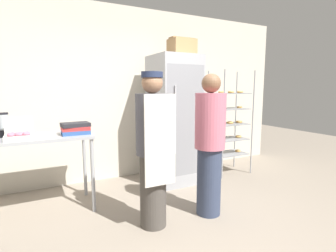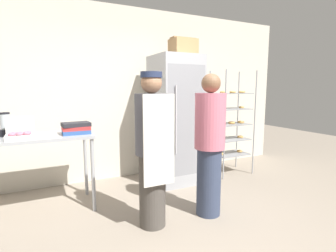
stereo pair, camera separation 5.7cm
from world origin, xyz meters
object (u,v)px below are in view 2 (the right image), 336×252
at_px(baking_rack, 232,123).
at_px(refrigerator, 175,120).
at_px(blender_pitcher, 5,126).
at_px(donut_box, 20,135).
at_px(binder_stack, 76,128).
at_px(person_baker, 152,148).
at_px(cardboard_storage_box, 183,47).
at_px(person_customer, 210,145).

bearing_deg(baking_rack, refrigerator, 175.92).
xyz_separation_m(baking_rack, blender_pitcher, (-3.32, -0.04, 0.17)).
relative_size(donut_box, blender_pitcher, 1.04).
relative_size(refrigerator, donut_box, 6.85).
bearing_deg(baking_rack, binder_stack, -175.05).
relative_size(donut_box, person_baker, 0.17).
bearing_deg(binder_stack, baking_rack, 4.95).
bearing_deg(blender_pitcher, donut_box, -58.51).
relative_size(cardboard_storage_box, person_customer, 0.23).
xyz_separation_m(person_baker, person_customer, (0.70, -0.05, -0.02)).
height_order(binder_stack, cardboard_storage_box, cardboard_storage_box).
bearing_deg(donut_box, refrigerator, 9.92).
xyz_separation_m(donut_box, blender_pitcher, (-0.15, 0.25, 0.08)).
height_order(cardboard_storage_box, person_baker, cardboard_storage_box).
relative_size(donut_box, cardboard_storage_box, 0.75).
bearing_deg(cardboard_storage_box, baking_rack, -4.70).
distance_m(refrigerator, binder_stack, 1.55).
bearing_deg(person_baker, blender_pitcher, 143.99).
bearing_deg(binder_stack, donut_box, -173.23).
bearing_deg(person_baker, binder_stack, 127.92).
xyz_separation_m(blender_pitcher, cardboard_storage_box, (2.39, 0.12, 1.05)).
height_order(refrigerator, baking_rack, refrigerator).
bearing_deg(baking_rack, donut_box, -174.71).
bearing_deg(refrigerator, cardboard_storage_box, 0.38).
height_order(binder_stack, person_customer, person_customer).
bearing_deg(refrigerator, person_baker, -127.55).
xyz_separation_m(donut_box, person_customer, (1.93, -0.81, -0.14)).
distance_m(blender_pitcher, person_customer, 2.35).
bearing_deg(person_baker, refrigerator, 52.45).
distance_m(baking_rack, cardboard_storage_box, 1.54).
bearing_deg(binder_stack, cardboard_storage_box, 10.31).
bearing_deg(blender_pitcher, cardboard_storage_box, 2.82).
bearing_deg(blender_pitcher, binder_stack, -13.67).
relative_size(baking_rack, blender_pitcher, 6.38).
relative_size(refrigerator, cardboard_storage_box, 5.12).
bearing_deg(person_baker, cardboard_storage_box, 48.55).
bearing_deg(cardboard_storage_box, donut_box, -170.62).
distance_m(baking_rack, blender_pitcher, 3.33).
relative_size(cardboard_storage_box, person_baker, 0.23).
xyz_separation_m(baking_rack, person_customer, (-1.23, -1.10, -0.04)).
xyz_separation_m(refrigerator, cardboard_storage_box, (0.13, 0.00, 1.11)).
relative_size(blender_pitcher, person_baker, 0.17).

